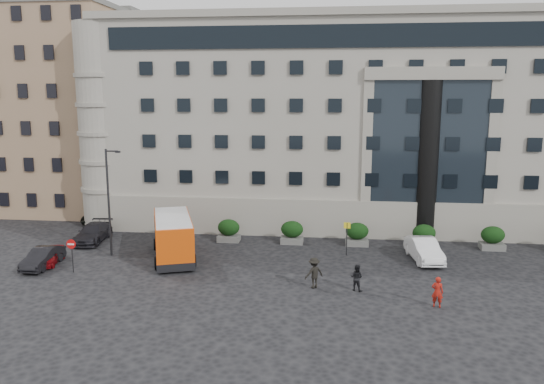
{
  "coord_description": "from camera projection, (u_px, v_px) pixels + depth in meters",
  "views": [
    {
      "loc": [
        4.22,
        -33.59,
        11.88
      ],
      "look_at": [
        0.06,
        3.44,
        5.0
      ],
      "focal_mm": 35.0,
      "sensor_mm": 36.0,
      "label": 1
    }
  ],
  "objects": [
    {
      "name": "pedestrian_a",
      "position": [
        437.0,
        292.0,
        29.91
      ],
      "size": [
        0.74,
        0.59,
        1.79
      ],
      "primitive_type": "imported",
      "rotation": [
        0.0,
        0.0,
        2.87
      ],
      "color": "#A71A10",
      "rests_on": "ground"
    },
    {
      "name": "red_truck",
      "position": [
        173.0,
        197.0,
        54.48
      ],
      "size": [
        3.26,
        5.81,
        2.97
      ],
      "rotation": [
        0.0,
        0.0,
        -0.15
      ],
      "color": "maroon",
      "rests_on": "ground"
    },
    {
      "name": "ground",
      "position": [
        265.0,
        275.0,
        35.45
      ],
      "size": [
        120.0,
        120.0,
        0.0
      ],
      "primitive_type": "plane",
      "color": "black",
      "rests_on": "ground"
    },
    {
      "name": "parked_car_d",
      "position": [
        103.0,
        215.0,
        49.84
      ],
      "size": [
        3.08,
        5.31,
        1.39
      ],
      "primitive_type": "imported",
      "rotation": [
        0.0,
        0.0,
        -0.16
      ],
      "color": "black",
      "rests_on": "ground"
    },
    {
      "name": "parked_car_c",
      "position": [
        93.0,
        233.0,
        43.35
      ],
      "size": [
        2.39,
        5.11,
        1.44
      ],
      "primitive_type": "imported",
      "rotation": [
        0.0,
        0.0,
        0.08
      ],
      "color": "black",
      "rests_on": "ground"
    },
    {
      "name": "parked_car_b",
      "position": [
        43.0,
        258.0,
        36.92
      ],
      "size": [
        1.51,
        4.11,
        1.35
      ],
      "primitive_type": "imported",
      "rotation": [
        0.0,
        0.0,
        0.02
      ],
      "color": "black",
      "rests_on": "ground"
    },
    {
      "name": "hedge_c",
      "position": [
        357.0,
        234.0,
        42.2
      ],
      "size": [
        1.8,
        1.26,
        1.84
      ],
      "color": "#535351",
      "rests_on": "ground"
    },
    {
      "name": "minibus",
      "position": [
        173.0,
        235.0,
        38.74
      ],
      "size": [
        4.91,
        7.89,
        3.11
      ],
      "rotation": [
        0.0,
        0.0,
        0.34
      ],
      "color": "#D5460A",
      "rests_on": "ground"
    },
    {
      "name": "bus_stop_sign",
      "position": [
        347.0,
        233.0,
        39.42
      ],
      "size": [
        0.5,
        0.08,
        2.52
      ],
      "color": "#262628",
      "rests_on": "ground"
    },
    {
      "name": "street_lamp",
      "position": [
        109.0,
        198.0,
        38.9
      ],
      "size": [
        1.16,
        0.18,
        8.0
      ],
      "color": "#262628",
      "rests_on": "ground"
    },
    {
      "name": "apartment_near",
      "position": [
        63.0,
        112.0,
        55.81
      ],
      "size": [
        14.0,
        14.0,
        20.0
      ],
      "primitive_type": "cube",
      "color": "#927255",
      "rests_on": "ground"
    },
    {
      "name": "pedestrian_c",
      "position": [
        314.0,
        273.0,
        32.88
      ],
      "size": [
        1.45,
        1.29,
        1.95
      ],
      "primitive_type": "imported",
      "rotation": [
        0.0,
        0.0,
        3.72
      ],
      "color": "black",
      "rests_on": "ground"
    },
    {
      "name": "hedge_a",
      "position": [
        229.0,
        230.0,
        43.34
      ],
      "size": [
        1.8,
        1.26,
        1.84
      ],
      "color": "#535351",
      "rests_on": "ground"
    },
    {
      "name": "parked_car_a",
      "position": [
        49.0,
        255.0,
        37.7
      ],
      "size": [
        2.02,
        3.78,
        1.22
      ],
      "primitive_type": "imported",
      "rotation": [
        0.0,
        0.0,
        0.17
      ],
      "color": "maroon",
      "rests_on": "ground"
    },
    {
      "name": "entrance_column",
      "position": [
        427.0,
        162.0,
        43.02
      ],
      "size": [
        1.8,
        1.8,
        13.0
      ],
      "primitive_type": "cylinder",
      "color": "black",
      "rests_on": "ground"
    },
    {
      "name": "hedge_b",
      "position": [
        292.0,
        232.0,
        42.77
      ],
      "size": [
        1.8,
        1.26,
        1.84
      ],
      "color": "#535351",
      "rests_on": "ground"
    },
    {
      "name": "pedestrian_b",
      "position": [
        357.0,
        278.0,
        32.44
      ],
      "size": [
        0.99,
        0.89,
        1.65
      ],
      "primitive_type": "imported",
      "rotation": [
        0.0,
        0.0,
        2.74
      ],
      "color": "black",
      "rests_on": "ground"
    },
    {
      "name": "civic_building",
      "position": [
        349.0,
        123.0,
        54.66
      ],
      "size": [
        44.0,
        24.0,
        18.0
      ],
      "primitive_type": "cube",
      "color": "gray",
      "rests_on": "ground"
    },
    {
      "name": "hedge_e",
      "position": [
        493.0,
        238.0,
        41.06
      ],
      "size": [
        1.8,
        1.26,
        1.84
      ],
      "color": "#535351",
      "rests_on": "ground"
    },
    {
      "name": "white_taxi",
      "position": [
        424.0,
        250.0,
        38.37
      ],
      "size": [
        2.34,
        5.09,
        1.62
      ],
      "primitive_type": "imported",
      "rotation": [
        0.0,
        0.0,
        0.13
      ],
      "color": "white",
      "rests_on": "ground"
    },
    {
      "name": "apartment_far",
      "position": [
        106.0,
        101.0,
        73.55
      ],
      "size": [
        13.0,
        13.0,
        22.0
      ],
      "primitive_type": "cube",
      "color": "brown",
      "rests_on": "ground"
    },
    {
      "name": "hedge_d",
      "position": [
        424.0,
        236.0,
        41.63
      ],
      "size": [
        1.8,
        1.26,
        1.84
      ],
      "color": "#535351",
      "rests_on": "ground"
    },
    {
      "name": "no_entry_sign",
      "position": [
        72.0,
        249.0,
        35.56
      ],
      "size": [
        0.64,
        0.16,
        2.32
      ],
      "color": "#262628",
      "rests_on": "ground"
    }
  ]
}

